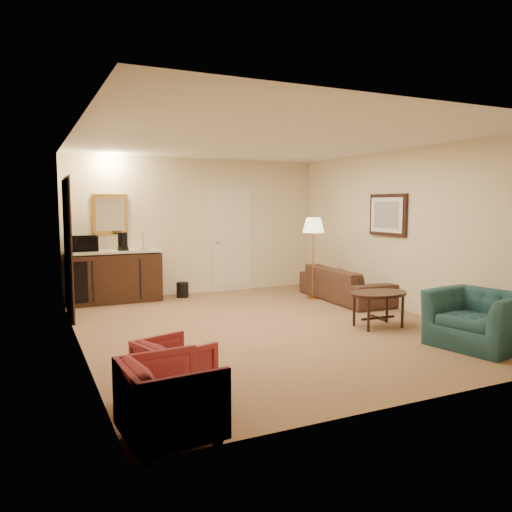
% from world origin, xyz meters
% --- Properties ---
extents(ground, '(6.00, 6.00, 0.00)m').
position_xyz_m(ground, '(0.00, 0.00, 0.00)').
color(ground, brown).
rests_on(ground, ground).
extents(room_walls, '(5.02, 6.01, 2.61)m').
position_xyz_m(room_walls, '(-0.10, 0.77, 1.72)').
color(room_walls, beige).
rests_on(room_walls, ground).
extents(wetbar_cabinet, '(1.64, 0.58, 0.92)m').
position_xyz_m(wetbar_cabinet, '(-1.65, 2.72, 0.46)').
color(wetbar_cabinet, '#311B0F').
rests_on(wetbar_cabinet, ground).
extents(sofa, '(0.68, 2.05, 0.79)m').
position_xyz_m(sofa, '(2.15, 1.13, 0.40)').
color(sofa, black).
rests_on(sofa, ground).
extents(teal_armchair, '(0.88, 1.16, 0.91)m').
position_xyz_m(teal_armchair, '(1.90, -2.00, 0.45)').
color(teal_armchair, '#1C3E46').
rests_on(teal_armchair, ground).
extents(rose_chair_near, '(0.69, 0.71, 0.59)m').
position_xyz_m(rose_chair_near, '(-1.90, -2.00, 0.30)').
color(rose_chair_near, '#9C3336').
rests_on(rose_chair_near, ground).
extents(rose_chair_far, '(0.67, 0.71, 0.69)m').
position_xyz_m(rose_chair_far, '(-2.15, -2.80, 0.34)').
color(rose_chair_far, '#9C3336').
rests_on(rose_chair_far, ground).
extents(coffee_table, '(0.90, 0.63, 0.50)m').
position_xyz_m(coffee_table, '(1.42, -0.70, 0.25)').
color(coffee_table, black).
rests_on(coffee_table, ground).
extents(floor_lamp, '(0.44, 0.44, 1.50)m').
position_xyz_m(floor_lamp, '(1.70, 1.51, 0.75)').
color(floor_lamp, '#B7853D').
rests_on(floor_lamp, ground).
extents(waste_bin, '(0.28, 0.28, 0.28)m').
position_xyz_m(waste_bin, '(-0.43, 2.65, 0.14)').
color(waste_bin, black).
rests_on(waste_bin, ground).
extents(microwave, '(0.48, 0.27, 0.33)m').
position_xyz_m(microwave, '(-2.15, 2.76, 1.08)').
color(microwave, black).
rests_on(microwave, wetbar_cabinet).
extents(coffee_maker, '(0.20, 0.20, 0.32)m').
position_xyz_m(coffee_maker, '(-1.50, 2.64, 1.08)').
color(coffee_maker, black).
rests_on(coffee_maker, wetbar_cabinet).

